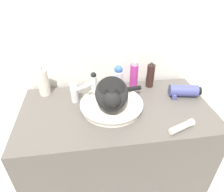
# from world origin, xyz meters

# --- Properties ---
(wall_back) EXTENTS (8.00, 0.05, 2.40)m
(wall_back) POSITION_xyz_m (0.00, 0.64, 1.20)
(wall_back) COLOR silver
(wall_back) RESTS_ON ground_plane
(vanity_counter) EXTENTS (1.13, 0.59, 0.85)m
(vanity_counter) POSITION_xyz_m (0.00, 0.29, 0.42)
(vanity_counter) COLOR #56514C
(vanity_counter) RESTS_ON ground_plane
(sink_basin) EXTENTS (0.37, 0.37, 0.04)m
(sink_basin) POSITION_xyz_m (-0.03, 0.30, 0.87)
(sink_basin) COLOR white
(sink_basin) RESTS_ON vanity_counter
(cat) EXTENTS (0.32, 0.34, 0.17)m
(cat) POSITION_xyz_m (-0.03, 0.29, 0.97)
(cat) COLOR black
(cat) RESTS_ON sink_basin
(faucet) EXTENTS (0.15, 0.09, 0.16)m
(faucet) POSITION_xyz_m (-0.23, 0.40, 0.92)
(faucet) COLOR silver
(faucet) RESTS_ON vanity_counter
(lotion_bottle_white) EXTENTS (0.06, 0.06, 0.17)m
(lotion_bottle_white) POSITION_xyz_m (0.05, 0.52, 0.93)
(lotion_bottle_white) COLOR silver
(lotion_bottle_white) RESTS_ON vanity_counter
(shampoo_bottle_tall) EXTENTS (0.05, 0.05, 0.19)m
(shampoo_bottle_tall) POSITION_xyz_m (0.15, 0.52, 0.94)
(shampoo_bottle_tall) COLOR #B2338C
(shampoo_bottle_tall) RESTS_ON vanity_counter
(deodorant_stick) EXTENTS (0.04, 0.04, 0.13)m
(deodorant_stick) POSITION_xyz_m (-0.12, 0.52, 0.91)
(deodorant_stick) COLOR silver
(deodorant_stick) RESTS_ON vanity_counter
(hairspray_can_black) EXTENTS (0.05, 0.05, 0.18)m
(hairspray_can_black) POSITION_xyz_m (0.27, 0.52, 0.93)
(hairspray_can_black) COLOR #331E19
(hairspray_can_black) RESTS_ON vanity_counter
(soap_pump_bottle) EXTENTS (0.07, 0.07, 0.21)m
(soap_pump_bottle) POSITION_xyz_m (-0.44, 0.52, 0.93)
(soap_pump_bottle) COLOR silver
(soap_pump_bottle) RESTS_ON vanity_counter
(cream_tube) EXTENTS (0.16, 0.09, 0.04)m
(cream_tube) POSITION_xyz_m (0.31, 0.07, 0.86)
(cream_tube) COLOR silver
(cream_tube) RESTS_ON vanity_counter
(hair_dryer) EXTENTS (0.20, 0.12, 0.08)m
(hair_dryer) POSITION_xyz_m (0.45, 0.37, 0.88)
(hair_dryer) COLOR #474C8C
(hair_dryer) RESTS_ON vanity_counter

